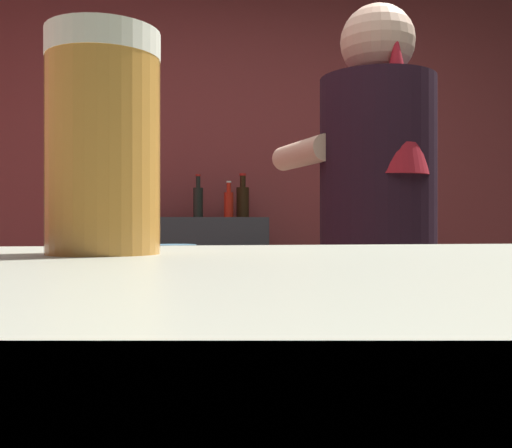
% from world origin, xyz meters
% --- Properties ---
extents(wall_back, '(5.20, 0.10, 2.70)m').
position_xyz_m(wall_back, '(0.00, 2.20, 1.35)').
color(wall_back, brown).
rests_on(wall_back, ground).
extents(prep_counter, '(2.10, 0.60, 0.94)m').
position_xyz_m(prep_counter, '(0.35, 0.78, 0.47)').
color(prep_counter, '#4E372D').
rests_on(prep_counter, ground).
extents(back_shelf, '(0.77, 0.36, 1.10)m').
position_xyz_m(back_shelf, '(-0.24, 1.92, 0.55)').
color(back_shelf, '#313539').
rests_on(back_shelf, ground).
extents(bartender, '(0.47, 0.54, 1.71)m').
position_xyz_m(bartender, '(0.23, 0.33, 0.99)').
color(bartender, '#2F2339').
rests_on(bartender, ground).
extents(mixing_bowl, '(0.17, 0.17, 0.05)m').
position_xyz_m(mixing_bowl, '(-0.37, 0.85, 0.96)').
color(mixing_bowl, teal).
rests_on(mixing_bowl, prep_counter).
extents(chefs_knife, '(0.24, 0.07, 0.01)m').
position_xyz_m(chefs_knife, '(0.51, 0.73, 0.94)').
color(chefs_knife, silver).
rests_on(chefs_knife, prep_counter).
extents(pint_glass_near, '(0.08, 0.08, 0.15)m').
position_xyz_m(pint_glass_near, '(-0.43, -0.93, 1.11)').
color(pint_glass_near, '#C98436').
rests_on(pint_glass_near, bar_counter).
extents(bottle_vinegar, '(0.05, 0.05, 0.24)m').
position_xyz_m(bottle_vinegar, '(-0.22, 1.96, 1.19)').
color(bottle_vinegar, black).
rests_on(bottle_vinegar, back_shelf).
extents(bottle_soy, '(0.05, 0.05, 0.20)m').
position_xyz_m(bottle_soy, '(-0.05, 1.91, 1.18)').
color(bottle_soy, red).
rests_on(bottle_soy, back_shelf).
extents(bottle_hot_sauce, '(0.07, 0.07, 0.25)m').
position_xyz_m(bottle_hot_sauce, '(0.04, 1.99, 1.19)').
color(bottle_hot_sauce, black).
rests_on(bottle_hot_sauce, back_shelf).
extents(bottle_olive_oil, '(0.07, 0.07, 0.25)m').
position_xyz_m(bottle_olive_oil, '(-0.52, 1.94, 1.19)').
color(bottle_olive_oil, black).
rests_on(bottle_olive_oil, back_shelf).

